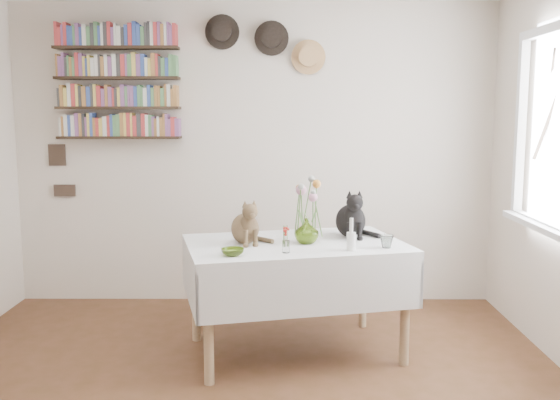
{
  "coord_description": "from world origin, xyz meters",
  "views": [
    {
      "loc": [
        0.25,
        -2.98,
        1.6
      ],
      "look_at": [
        0.23,
        0.95,
        1.05
      ],
      "focal_mm": 40.0,
      "sensor_mm": 36.0,
      "label": 1
    }
  ],
  "objects_px": {
    "dining_table": "(295,270)",
    "bookshelf_unit": "(118,83)",
    "tabby_cat": "(245,220)",
    "black_cat": "(351,212)",
    "flower_vase": "(307,231)"
  },
  "relations": [
    {
      "from": "dining_table",
      "to": "flower_vase",
      "type": "xyz_separation_m",
      "value": [
        0.07,
        -0.03,
        0.27
      ]
    },
    {
      "from": "dining_table",
      "to": "bookshelf_unit",
      "type": "relative_size",
      "value": 1.58
    },
    {
      "from": "dining_table",
      "to": "black_cat",
      "type": "relative_size",
      "value": 4.66
    },
    {
      "from": "black_cat",
      "to": "flower_vase",
      "type": "height_order",
      "value": "black_cat"
    },
    {
      "from": "dining_table",
      "to": "tabby_cat",
      "type": "distance_m",
      "value": 0.47
    },
    {
      "from": "flower_vase",
      "to": "black_cat",
      "type": "bearing_deg",
      "value": 37.21
    },
    {
      "from": "tabby_cat",
      "to": "flower_vase",
      "type": "relative_size",
      "value": 1.82
    },
    {
      "from": "tabby_cat",
      "to": "bookshelf_unit",
      "type": "xyz_separation_m",
      "value": [
        -1.1,
        1.13,
        0.94
      ]
    },
    {
      "from": "dining_table",
      "to": "tabby_cat",
      "type": "relative_size",
      "value": 5.24
    },
    {
      "from": "flower_vase",
      "to": "dining_table",
      "type": "bearing_deg",
      "value": 157.85
    },
    {
      "from": "dining_table",
      "to": "tabby_cat",
      "type": "height_order",
      "value": "tabby_cat"
    },
    {
      "from": "black_cat",
      "to": "flower_vase",
      "type": "bearing_deg",
      "value": -148.59
    },
    {
      "from": "dining_table",
      "to": "black_cat",
      "type": "bearing_deg",
      "value": 28.25
    },
    {
      "from": "dining_table",
      "to": "tabby_cat",
      "type": "bearing_deg",
      "value": -176.63
    },
    {
      "from": "dining_table",
      "to": "black_cat",
      "type": "distance_m",
      "value": 0.56
    }
  ]
}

